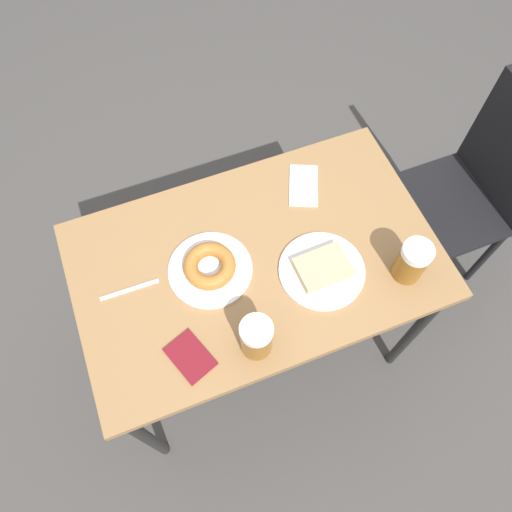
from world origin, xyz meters
TOP-DOWN VIEW (x-y plane):
  - ground_plane at (0.00, 0.00)m, footprint 8.00×8.00m
  - table at (0.00, 0.00)m, footprint 0.65×1.05m
  - chair at (-0.10, 0.91)m, footprint 0.40×0.40m
  - plate_with_cake at (0.10, 0.16)m, footprint 0.25×0.25m
  - plate_with_donut at (-0.01, -0.13)m, footprint 0.24×0.24m
  - beer_mug_left at (0.24, -0.09)m, footprint 0.09×0.09m
  - beer_mug_center at (0.19, 0.38)m, footprint 0.09×0.09m
  - napkin_folded at (-0.18, 0.23)m, footprint 0.18×0.14m
  - fork at (-0.04, -0.36)m, footprint 0.02×0.17m
  - passport_near_edge at (0.20, -0.26)m, footprint 0.15×0.13m

SIDE VIEW (x-z plane):
  - ground_plane at x=0.00m, z-range 0.00..0.00m
  - chair at x=-0.10m, z-range 0.09..0.97m
  - table at x=0.00m, z-range 0.30..1.06m
  - fork at x=-0.04m, z-range 0.75..0.76m
  - napkin_folded at x=-0.18m, z-range 0.75..0.76m
  - passport_near_edge at x=0.20m, z-range 0.75..0.76m
  - plate_with_cake at x=0.10m, z-range 0.75..0.79m
  - plate_with_donut at x=-0.01m, z-range 0.75..0.80m
  - beer_mug_left at x=0.24m, z-range 0.75..0.89m
  - beer_mug_center at x=0.19m, z-range 0.75..0.89m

